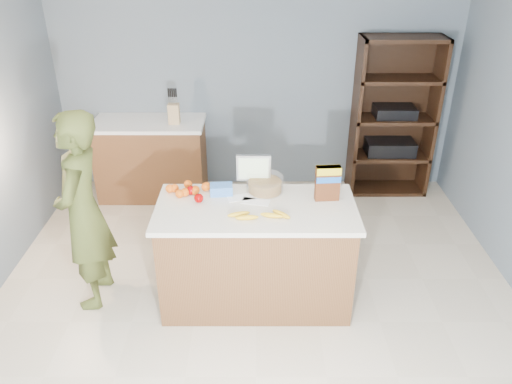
{
  "coord_description": "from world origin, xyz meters",
  "views": [
    {
      "loc": [
        0.0,
        -3.04,
        2.81
      ],
      "look_at": [
        0.0,
        0.35,
        1.0
      ],
      "focal_mm": 35.0,
      "sensor_mm": 36.0,
      "label": 1
    }
  ],
  "objects_px": {
    "shelving_unit": "(392,120)",
    "counter_peninsula": "(256,258)",
    "cereal_box": "(328,181)",
    "person": "(83,212)",
    "tv": "(254,169)"
  },
  "relations": [
    {
      "from": "shelving_unit",
      "to": "counter_peninsula",
      "type": "bearing_deg",
      "value": -127.11
    },
    {
      "from": "counter_peninsula",
      "to": "cereal_box",
      "type": "relative_size",
      "value": 5.45
    },
    {
      "from": "shelving_unit",
      "to": "cereal_box",
      "type": "xyz_separation_m",
      "value": [
        -0.99,
        -1.94,
        0.2
      ]
    },
    {
      "from": "counter_peninsula",
      "to": "cereal_box",
      "type": "distance_m",
      "value": 0.86
    },
    {
      "from": "person",
      "to": "cereal_box",
      "type": "xyz_separation_m",
      "value": [
        1.91,
        0.09,
        0.24
      ]
    },
    {
      "from": "shelving_unit",
      "to": "tv",
      "type": "height_order",
      "value": "shelving_unit"
    },
    {
      "from": "counter_peninsula",
      "to": "shelving_unit",
      "type": "xyz_separation_m",
      "value": [
        1.55,
        2.05,
        0.45
      ]
    },
    {
      "from": "counter_peninsula",
      "to": "person",
      "type": "distance_m",
      "value": 1.42
    },
    {
      "from": "counter_peninsula",
      "to": "shelving_unit",
      "type": "height_order",
      "value": "shelving_unit"
    },
    {
      "from": "tv",
      "to": "shelving_unit",
      "type": "bearing_deg",
      "value": 47.52
    },
    {
      "from": "tv",
      "to": "counter_peninsula",
      "type": "bearing_deg",
      "value": -86.66
    },
    {
      "from": "tv",
      "to": "cereal_box",
      "type": "height_order",
      "value": "cereal_box"
    },
    {
      "from": "shelving_unit",
      "to": "cereal_box",
      "type": "relative_size",
      "value": 6.29
    },
    {
      "from": "person",
      "to": "cereal_box",
      "type": "relative_size",
      "value": 5.81
    },
    {
      "from": "person",
      "to": "tv",
      "type": "height_order",
      "value": "person"
    }
  ]
}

